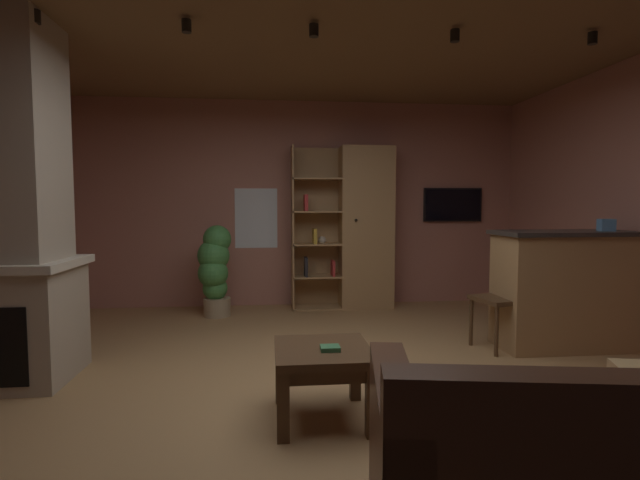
% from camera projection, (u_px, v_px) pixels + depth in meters
% --- Properties ---
extents(floor, '(5.83, 6.15, 0.02)m').
position_uv_depth(floor, '(326.00, 394.00, 3.38)').
color(floor, '#A37A4C').
rests_on(floor, ground).
extents(wall_back, '(5.95, 0.06, 2.67)m').
position_uv_depth(wall_back, '(298.00, 204.00, 6.37)').
color(wall_back, '#AD7060').
rests_on(wall_back, ground).
extents(window_pane_back, '(0.55, 0.01, 0.78)m').
position_uv_depth(window_pane_back, '(256.00, 218.00, 6.29)').
color(window_pane_back, white).
extents(bookshelf_cabinet, '(1.29, 0.41, 2.06)m').
position_uv_depth(bookshelf_cabinet, '(359.00, 228.00, 6.20)').
color(bookshelf_cabinet, '#A87F51').
rests_on(bookshelf_cabinet, ground).
extents(kitchen_bar_counter, '(1.56, 0.59, 1.08)m').
position_uv_depth(kitchen_bar_counter, '(580.00, 289.00, 4.45)').
color(kitchen_bar_counter, '#A87F51').
rests_on(kitchen_bar_counter, ground).
extents(tissue_box, '(0.15, 0.15, 0.11)m').
position_uv_depth(tissue_box, '(606.00, 225.00, 4.35)').
color(tissue_box, '#598CBF').
rests_on(tissue_box, kitchen_bar_counter).
extents(coffee_table, '(0.58, 0.62, 0.45)m').
position_uv_depth(coffee_table, '(323.00, 362.00, 2.96)').
color(coffee_table, '#4C331E').
rests_on(coffee_table, ground).
extents(table_book_0, '(0.12, 0.10, 0.03)m').
position_uv_depth(table_book_0, '(330.00, 348.00, 2.89)').
color(table_book_0, '#387247').
rests_on(table_book_0, coffee_table).
extents(dining_chair, '(0.50, 0.50, 0.92)m').
position_uv_depth(dining_chair, '(508.00, 291.00, 4.42)').
color(dining_chair, '#4C331E').
rests_on(dining_chair, ground).
extents(potted_floor_plant, '(0.40, 0.41, 1.08)m').
position_uv_depth(potted_floor_plant, '(215.00, 267.00, 5.69)').
color(potted_floor_plant, '#9E896B').
rests_on(potted_floor_plant, ground).
extents(wall_mounted_tv, '(0.80, 0.06, 0.45)m').
position_uv_depth(wall_mounted_tv, '(453.00, 205.00, 6.52)').
color(wall_mounted_tv, black).
extents(track_light_spot_0, '(0.07, 0.07, 0.09)m').
position_uv_depth(track_light_spot_0, '(35.00, 17.00, 3.28)').
color(track_light_spot_0, black).
extents(track_light_spot_1, '(0.07, 0.07, 0.09)m').
position_uv_depth(track_light_spot_1, '(186.00, 26.00, 3.45)').
color(track_light_spot_1, black).
extents(track_light_spot_2, '(0.07, 0.07, 0.09)m').
position_uv_depth(track_light_spot_2, '(314.00, 31.00, 3.54)').
color(track_light_spot_2, black).
extents(track_light_spot_3, '(0.07, 0.07, 0.09)m').
position_uv_depth(track_light_spot_3, '(455.00, 36.00, 3.65)').
color(track_light_spot_3, black).
extents(track_light_spot_4, '(0.07, 0.07, 0.09)m').
position_uv_depth(track_light_spot_4, '(593.00, 38.00, 3.70)').
color(track_light_spot_4, black).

